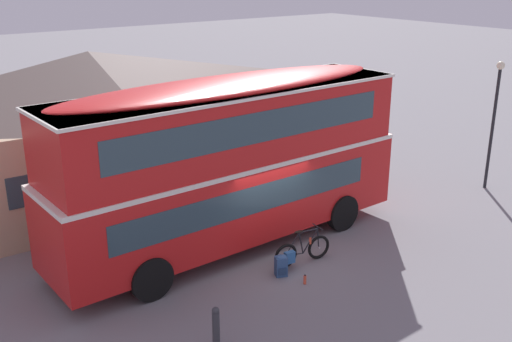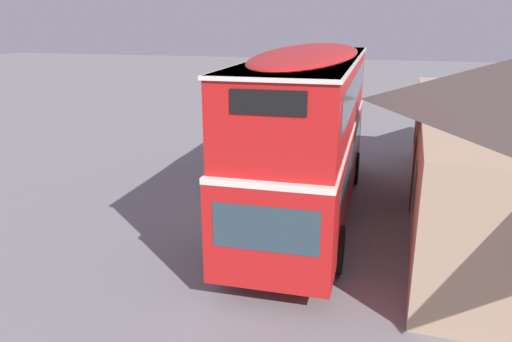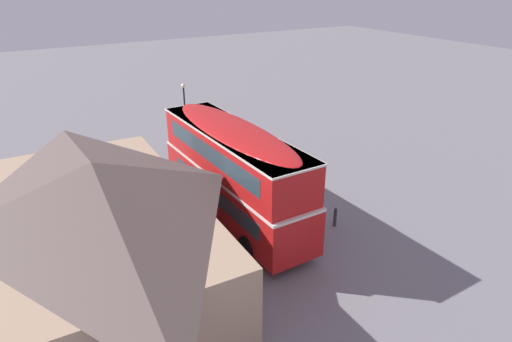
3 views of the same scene
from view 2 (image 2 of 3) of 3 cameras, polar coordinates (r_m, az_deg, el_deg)
ground_plane at (r=14.21m, az=1.73°, el=-5.35°), size 120.00×120.00×0.00m
double_decker_bus at (r=13.68m, az=6.17°, el=5.28°), size 10.49×2.81×4.79m
touring_bicycle at (r=14.05m, az=-2.95°, el=-4.01°), size 1.72×0.46×0.98m
backpack_on_ground at (r=14.86m, az=-2.61°, el=-3.08°), size 0.37×0.36×0.58m
water_bottle_red_squeeze at (r=14.96m, az=-5.38°, el=-3.73°), size 0.08×0.08×0.25m
kerb_bollard at (r=18.01m, az=-4.39°, el=1.23°), size 0.16×0.16×0.97m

